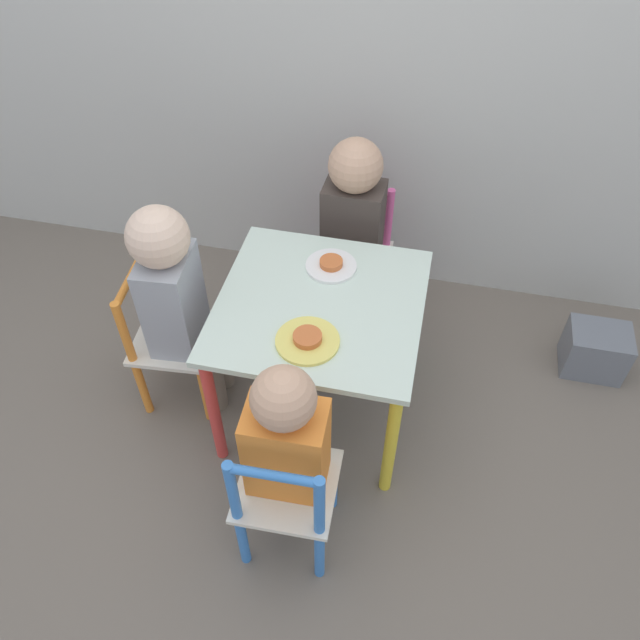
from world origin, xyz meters
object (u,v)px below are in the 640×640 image
(kids_table, at_px, (320,320))
(chair_pink, at_px, (353,258))
(chair_blue, at_px, (286,496))
(chair_orange, at_px, (170,341))
(child_front, at_px, (288,442))
(plate_back, at_px, (331,265))
(plate_front, at_px, (307,340))
(child_left, at_px, (176,293))
(storage_bin, at_px, (595,350))
(child_back, at_px, (352,221))

(kids_table, relative_size, chair_pink, 1.16)
(chair_blue, relative_size, chair_orange, 1.00)
(child_front, bearing_deg, plate_back, -90.51)
(kids_table, relative_size, plate_front, 3.36)
(kids_table, bearing_deg, child_left, -175.23)
(chair_blue, xyz_separation_m, storage_bin, (0.90, 0.86, -0.16))
(plate_back, bearing_deg, child_front, -88.60)
(chair_pink, distance_m, child_left, 0.73)
(chair_pink, bearing_deg, child_back, -90.00)
(plate_front, bearing_deg, child_front, -86.99)
(chair_blue, relative_size, storage_bin, 2.46)
(chair_orange, distance_m, storage_bin, 1.47)
(chair_pink, distance_m, child_front, 0.93)
(child_back, height_order, plate_back, child_back)
(chair_pink, height_order, plate_front, plate_front)
(child_left, distance_m, storage_bin, 1.46)
(kids_table, distance_m, child_front, 0.43)
(plate_front, bearing_deg, plate_back, 90.00)
(chair_pink, bearing_deg, storage_bin, -5.54)
(kids_table, distance_m, chair_pink, 0.52)
(child_front, height_order, storage_bin, child_front)
(child_back, bearing_deg, chair_orange, -134.83)
(kids_table, distance_m, plate_front, 0.18)
(kids_table, bearing_deg, child_back, 87.93)
(kids_table, xyz_separation_m, chair_pink, (0.02, 0.49, -0.17))
(chair_pink, relative_size, chair_orange, 1.00)
(child_left, bearing_deg, storage_bin, -77.94)
(child_front, xyz_separation_m, child_back, (0.00, 0.86, 0.05))
(chair_pink, bearing_deg, plate_back, -90.97)
(kids_table, relative_size, chair_orange, 1.16)
(child_back, relative_size, storage_bin, 3.64)
(chair_orange, relative_size, plate_front, 2.90)
(chair_pink, bearing_deg, child_front, -88.14)
(plate_front, height_order, storage_bin, plate_front)
(plate_front, bearing_deg, chair_blue, -87.19)
(chair_blue, bearing_deg, chair_pink, -91.99)
(child_left, bearing_deg, child_back, -48.44)
(child_front, bearing_deg, chair_blue, 90.00)
(child_left, bearing_deg, plate_back, -70.72)
(chair_blue, xyz_separation_m, plate_back, (-0.02, 0.65, 0.25))
(child_front, bearing_deg, storage_bin, -140.28)
(chair_orange, bearing_deg, child_left, -90.00)
(kids_table, height_order, storage_bin, kids_table)
(kids_table, height_order, chair_blue, chair_blue)
(chair_blue, xyz_separation_m, child_left, (-0.45, 0.46, 0.22))
(child_front, relative_size, child_back, 0.92)
(chair_pink, relative_size, child_left, 0.66)
(chair_pink, xyz_separation_m, child_front, (-0.00, -0.92, 0.17))
(child_front, height_order, plate_front, child_front)
(kids_table, distance_m, child_left, 0.44)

